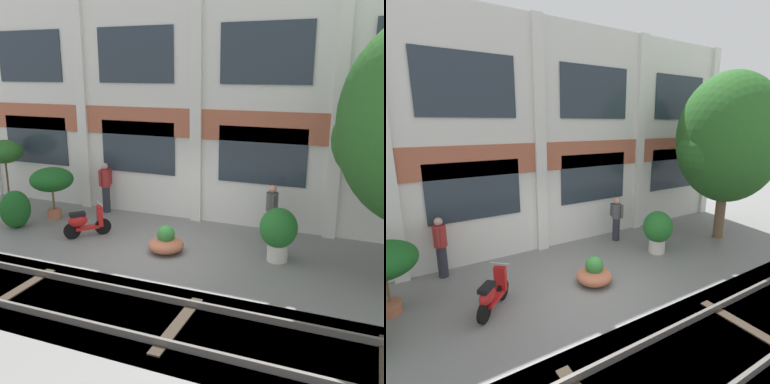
# 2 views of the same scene
# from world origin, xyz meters

# --- Properties ---
(ground_plane) EXTENTS (80.00, 80.00, 0.00)m
(ground_plane) POSITION_xyz_m (0.00, 0.00, 0.00)
(ground_plane) COLOR slate
(apartment_facade) EXTENTS (16.91, 0.64, 7.24)m
(apartment_facade) POSITION_xyz_m (0.00, 3.07, 3.62)
(apartment_facade) COLOR silver
(apartment_facade) RESTS_ON ground
(rail_tracks) EXTENTS (24.55, 2.80, 0.43)m
(rail_tracks) POSITION_xyz_m (-0.00, -3.11, -0.13)
(rail_tracks) COLOR #423F3A
(rail_tracks) RESTS_ON ground
(potted_plant_fluted_column) EXTENTS (0.95, 0.95, 1.39)m
(potted_plant_fluted_column) POSITION_xyz_m (3.09, 0.60, 0.80)
(potted_plant_fluted_column) COLOR beige
(potted_plant_fluted_column) RESTS_ON ground
(potted_plant_wide_bowl) EXTENTS (0.95, 0.95, 0.74)m
(potted_plant_wide_bowl) POSITION_xyz_m (0.23, 0.04, 0.27)
(potted_plant_wide_bowl) COLOR #B76647
(potted_plant_wide_bowl) RESTS_ON ground
(potted_plant_tall_urn) EXTENTS (1.28, 1.28, 2.35)m
(potted_plant_tall_urn) POSITION_xyz_m (-6.85, 1.88, 1.90)
(potted_plant_tall_urn) COLOR beige
(potted_plant_tall_urn) RESTS_ON ground
(potted_plant_terracotta_small) EXTENTS (1.38, 1.38, 1.68)m
(potted_plant_terracotta_small) POSITION_xyz_m (-4.40, 1.27, 1.25)
(potted_plant_terracotta_small) COLOR #B76647
(potted_plant_terracotta_small) RESTS_ON ground
(scooter_near_curb) EXTENTS (1.00, 1.08, 0.98)m
(scooter_near_curb) POSITION_xyz_m (-2.42, 0.18, 0.44)
(scooter_near_curb) COLOR black
(scooter_near_curb) RESTS_ON ground
(resident_by_doorway) EXTENTS (0.34, 0.50, 1.58)m
(resident_by_doorway) POSITION_xyz_m (2.59, 2.12, 0.84)
(resident_by_doorway) COLOR #282833
(resident_by_doorway) RESTS_ON ground
(resident_watching_tracks) EXTENTS (0.34, 0.50, 1.71)m
(resident_watching_tracks) POSITION_xyz_m (-3.15, 2.47, 0.92)
(resident_watching_tracks) COLOR #282833
(resident_watching_tracks) RESTS_ON ground
(topiary_hedge) EXTENTS (1.05, 1.15, 1.17)m
(topiary_hedge) POSITION_xyz_m (-4.86, 0.07, 0.59)
(topiary_hedge) COLOR #19561E
(topiary_hedge) RESTS_ON ground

